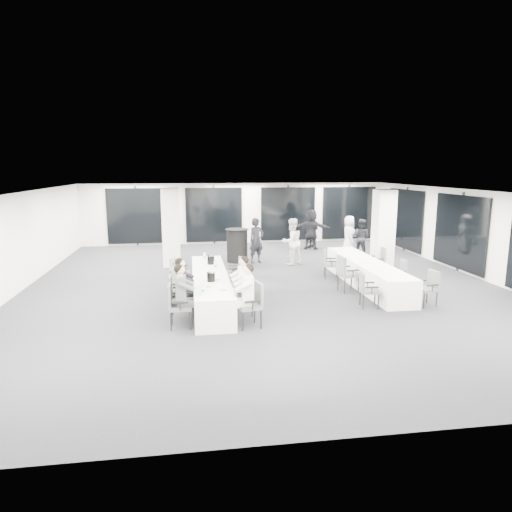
{
  "coord_description": "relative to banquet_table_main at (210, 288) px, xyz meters",
  "views": [
    {
      "loc": [
        -2.16,
        -13.19,
        3.49
      ],
      "look_at": [
        -0.24,
        -0.2,
        0.95
      ],
      "focal_mm": 32.0,
      "sensor_mm": 36.0,
      "label": 1
    }
  ],
  "objects": [
    {
      "name": "chair_side_left_mid",
      "position": [
        3.88,
        0.43,
        0.21
      ],
      "size": [
        0.58,
        0.63,
        1.03
      ],
      "rotation": [
        0.0,
        0.0,
        -1.44
      ],
      "color": "#4B4E53",
      "rests_on": "floor"
    },
    {
      "name": "water_bottle_a",
      "position": [
        -0.25,
        -1.94,
        0.48
      ],
      "size": [
        0.06,
        0.06,
        0.2
      ],
      "primitive_type": "cylinder",
      "color": "silver",
      "rests_on": "banquet_table_main"
    },
    {
      "name": "standing_guest_b",
      "position": [
        3.17,
        4.27,
        0.59
      ],
      "size": [
        1.08,
        0.9,
        1.93
      ],
      "primitive_type": "imported",
      "rotation": [
        0.0,
        0.0,
        3.56
      ],
      "color": "silver",
      "rests_on": "floor"
    },
    {
      "name": "plate_c",
      "position": [
        0.13,
        -0.73,
        0.39
      ],
      "size": [
        0.19,
        0.19,
        0.03
      ],
      "color": "white",
      "rests_on": "banquet_table_main"
    },
    {
      "name": "banquet_table_main",
      "position": [
        0.0,
        0.0,
        0.0
      ],
      "size": [
        0.9,
        5.0,
        0.75
      ],
      "primitive_type": "cube",
      "color": "silver",
      "rests_on": "floor"
    },
    {
      "name": "ice_bucket_near",
      "position": [
        -0.02,
        -0.82,
        0.49
      ],
      "size": [
        0.2,
        0.2,
        0.23
      ],
      "primitive_type": "cylinder",
      "color": "black",
      "rests_on": "banquet_table_main"
    },
    {
      "name": "seated_guest_c",
      "position": [
        0.67,
        -2.11,
        0.44
      ],
      "size": [
        0.5,
        0.38,
        1.44
      ],
      "rotation": [
        0.0,
        0.0,
        1.57
      ],
      "color": "silver",
      "rests_on": "floor"
    },
    {
      "name": "seated_guest_b",
      "position": [
        -0.67,
        -1.23,
        0.44
      ],
      "size": [
        0.5,
        0.38,
        1.44
      ],
      "rotation": [
        0.0,
        0.0,
        -1.57
      ],
      "color": "black",
      "rests_on": "floor"
    },
    {
      "name": "chair_main_right_far",
      "position": [
        0.83,
        1.52,
        0.12
      ],
      "size": [
        0.5,
        0.53,
        0.87
      ],
      "rotation": [
        0.0,
        0.0,
        1.43
      ],
      "color": "#4B4E53",
      "rests_on": "floor"
    },
    {
      "name": "standing_guest_h",
      "position": [
        6.26,
        5.44,
        0.48
      ],
      "size": [
        0.95,
        0.92,
        1.7
      ],
      "primitive_type": "imported",
      "rotation": [
        0.0,
        0.0,
        2.43
      ],
      "color": "black",
      "rests_on": "floor"
    },
    {
      "name": "standing_guest_d",
      "position": [
        4.83,
        7.64,
        0.54
      ],
      "size": [
        1.2,
        1.18,
        1.83
      ],
      "primitive_type": "imported",
      "rotation": [
        0.0,
        0.0,
        3.9
      ],
      "color": "black",
      "rests_on": "floor"
    },
    {
      "name": "chair_side_left_far",
      "position": [
        3.89,
        2.07,
        0.15
      ],
      "size": [
        0.56,
        0.59,
        0.92
      ],
      "rotation": [
        0.0,
        0.0,
        -1.81
      ],
      "color": "#4B4E53",
      "rests_on": "floor"
    },
    {
      "name": "chair_side_right_near",
      "position": [
        5.55,
        -1.17,
        0.14
      ],
      "size": [
        0.53,
        0.56,
        0.91
      ],
      "rotation": [
        0.0,
        0.0,
        1.73
      ],
      "color": "#4B4E53",
      "rests_on": "floor"
    },
    {
      "name": "chair_main_left_fourth",
      "position": [
        -0.84,
        0.55,
        0.22
      ],
      "size": [
        0.63,
        0.66,
        1.04
      ],
      "rotation": [
        0.0,
        0.0,
        -1.34
      ],
      "color": "#4B4E53",
      "rests_on": "floor"
    },
    {
      "name": "chair_main_right_fourth",
      "position": [
        0.84,
        0.75,
        0.19
      ],
      "size": [
        0.53,
        0.58,
        1.0
      ],
      "rotation": [
        0.0,
        0.0,
        1.62
      ],
      "color": "#4B4E53",
      "rests_on": "floor"
    },
    {
      "name": "chair_main_right_near",
      "position": [
        0.84,
        -2.09,
        0.2
      ],
      "size": [
        0.6,
        0.63,
        1.01
      ],
      "rotation": [
        0.0,
        0.0,
        1.77
      ],
      "color": "#4B4E53",
      "rests_on": "floor"
    },
    {
      "name": "plate_b",
      "position": [
        0.22,
        -1.73,
        0.39
      ],
      "size": [
        0.22,
        0.22,
        0.03
      ],
      "color": "white",
      "rests_on": "banquet_table_main"
    },
    {
      "name": "chair_main_left_near",
      "position": [
        -0.84,
        -1.92,
        0.19
      ],
      "size": [
        0.5,
        0.56,
        0.99
      ],
      "rotation": [
        0.0,
        0.0,
        -1.57
      ],
      "color": "#4B4E53",
      "rests_on": "floor"
    },
    {
      "name": "standing_guest_f",
      "position": [
        4.73,
        7.31,
        0.62
      ],
      "size": [
        1.95,
        1.34,
        1.99
      ],
      "primitive_type": "imported",
      "rotation": [
        0.0,
        0.0,
        2.75
      ],
      "color": "black",
      "rests_on": "floor"
    },
    {
      "name": "chair_side_right_far",
      "position": [
        5.55,
        2.06,
        0.17
      ],
      "size": [
        0.51,
        0.57,
        0.96
      ],
      "rotation": [
        0.0,
        0.0,
        1.51
      ],
      "color": "#4B4E53",
      "rests_on": "floor"
    },
    {
      "name": "standing_guest_g",
      "position": [
        -1.48,
        8.5,
        0.56
      ],
      "size": [
        0.87,
        0.88,
        1.88
      ],
      "primitive_type": "imported",
      "rotation": [
        0.0,
        0.0,
        -0.87
      ],
      "color": "silver",
      "rests_on": "floor"
    },
    {
      "name": "column_right",
      "position": [
        5.84,
        2.44,
        1.02
      ],
      "size": [
        0.6,
        0.6,
        2.8
      ],
      "primitive_type": "cube",
      "color": "silver",
      "rests_on": "floor"
    },
    {
      "name": "chair_main_left_far",
      "position": [
        -0.83,
        1.7,
        0.13
      ],
      "size": [
        0.45,
        0.5,
        0.89
      ],
      "rotation": [
        0.0,
        0.0,
        -1.57
      ],
      "color": "#4B4E53",
      "rests_on": "floor"
    },
    {
      "name": "column_left",
      "position": [
        -1.16,
        4.64,
        1.02
      ],
      "size": [
        0.6,
        0.6,
        2.8
      ],
      "primitive_type": "cube",
      "color": "silver",
      "rests_on": "floor"
    },
    {
      "name": "water_bottle_b",
      "position": [
        0.17,
        0.52,
        0.49
      ],
      "size": [
        0.07,
        0.07,
        0.23
      ],
      "primitive_type": "cylinder",
      "color": "silver",
      "rests_on": "banquet_table_main"
    },
    {
      "name": "chair_main_right_second",
      "position": [
        0.83,
        -1.25,
        0.14
      ],
      "size": [
        0.51,
        0.55,
        0.91
      ],
      "rotation": [
        0.0,
        0.0,
        1.46
      ],
      "color": "#4B4E53",
      "rests_on": "floor"
    },
    {
      "name": "chair_side_left_near",
      "position": [
        3.89,
        -1.11,
        0.14
      ],
      "size": [
        0.52,
        0.56,
        0.9
      ],
      "rotation": [
        0.0,
        0.0,
        -1.74
      ],
      "color": "#4B4E53",
      "rests_on": "floor"
    },
    {
      "name": "water_bottle_c",
      "position": [
        -0.08,
        1.8,
        0.5
      ],
      "size": [
        0.08,
        0.08,
        0.24
      ],
      "primitive_type": "cylinder",
      "color": "silver",
      "rests_on": "banquet_table_main"
    },
    {
      "name": "standing_guest_a",
      "position": [
        1.94,
        4.76,
        0.58
      ],
      "size": [
        0.87,
        0.81,
        1.91
      ],
      "primitive_type": "imported",
      "rotation": [
        0.0,
        0.0,
        0.45
      ],
      "color": "black",
      "rests_on": "floor"
    },
    {
      "name": "wine_glass",
      "position": [
        0.13,
        -2.22,
        0.52
      ],
      "size": [
        0.07,
        0.07,
        0.19
      ],
      "color": "silver",
      "rests_on": "banquet_table_main"
    },
    {
      "name": "ice_bucket_far",
      "position": [
        0.08,
        1.24,
        0.5
      ],
      "size": [
        0.21,
        0.21,
        0.24
      ],
      "primitive_type": "cylinder",
      "color": "black",
      "rests_on": "banquet_table_main"
    },
    {
      "name": "chair_main_left_mid",
      "position": [
        -0.84,
        -0.36,
        0.2
      ],
      "size": [
        0.56,
        0.61,
        1.0
      ],
      "rotation": [
        0.0,
        0.0,
        -1.68
      ],
      "color": "#4B4E53",
      "rests_on": "floor"
    },
    {
      "name": "chair_main_left_second",
      "position": [
        -0.84,
        -1.23,
        0.21
      ],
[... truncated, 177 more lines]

